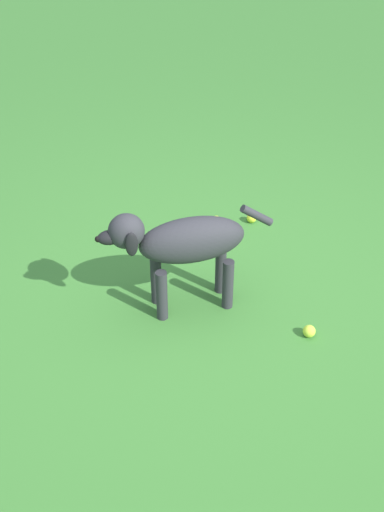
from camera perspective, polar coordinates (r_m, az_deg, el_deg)
The scene contains 7 objects.
ground at distance 3.61m, azimuth 3.07°, elevation -4.37°, with size 14.00×14.00×0.00m, color #38722D.
dog at distance 3.36m, azimuth -0.90°, elevation 1.13°, with size 0.41×0.89×0.63m.
tennis_ball_0 at distance 4.29m, azimuth 5.24°, elevation 3.34°, with size 0.07×0.07×0.07m, color #CFDE33.
tennis_ball_1 at distance 4.07m, azimuth 0.31°, elevation 1.54°, with size 0.07×0.07×0.07m, color yellow.
tennis_ball_2 at distance 3.46m, azimuth 10.20°, elevation -6.48°, with size 0.07×0.07×0.07m, color #C4E53C.
tennis_ball_3 at distance 4.25m, azimuth 2.14°, elevation 3.10°, with size 0.07×0.07×0.07m, color yellow.
tennis_ball_4 at distance 4.12m, azimuth 3.28°, elevation 1.95°, with size 0.07×0.07×0.07m, color #C9E03F.
Camera 1 is at (2.76, 0.02, 2.33)m, focal length 45.80 mm.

